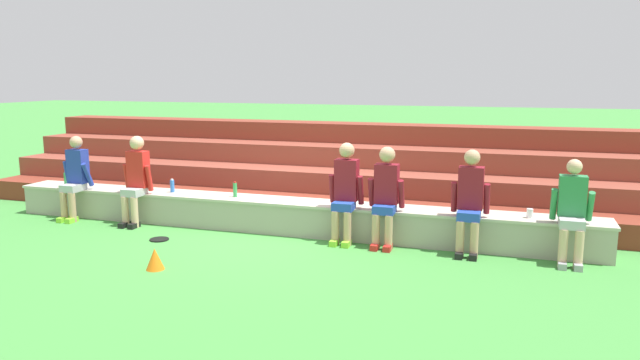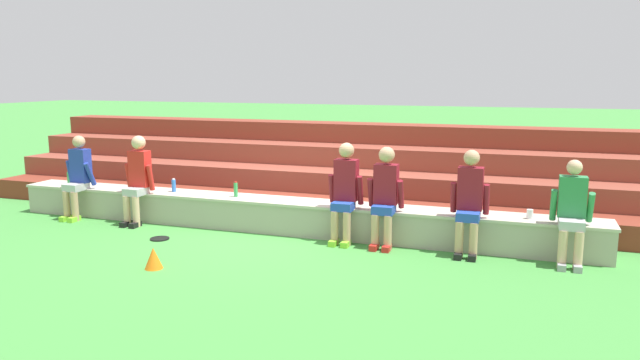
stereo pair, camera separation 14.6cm
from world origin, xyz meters
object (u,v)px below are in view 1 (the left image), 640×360
plastic_cup_right_end (530,213)px  water_bottle_center_gap (172,186)px  person_far_right (470,199)px  water_bottle_mid_right (66,179)px  person_right_of_center (386,194)px  person_center (345,190)px  person_far_left (75,176)px  water_bottle_mid_left (235,190)px  person_rightmost_edge (572,210)px  frisbee (159,239)px  sports_cone (155,259)px  person_left_of_center (136,178)px

plastic_cup_right_end → water_bottle_center_gap: bearing=179.4°
person_far_right → water_bottle_mid_right: 6.87m
person_right_of_center → plastic_cup_right_end: (1.92, 0.25, -0.20)m
person_center → person_far_left: bearing=-179.3°
person_right_of_center → water_bottle_mid_left: (-2.46, 0.28, -0.14)m
person_rightmost_edge → water_bottle_center_gap: bearing=176.9°
person_rightmost_edge → plastic_cup_right_end: person_rightmost_edge is taller
person_rightmost_edge → water_bottle_mid_right: 8.13m
person_far_left → person_rightmost_edge: (7.66, 0.00, -0.03)m
person_right_of_center → plastic_cup_right_end: person_right_of_center is taller
water_bottle_mid_left → plastic_cup_right_end: size_ratio=1.96×
water_bottle_mid_right → plastic_cup_right_end: bearing=-0.3°
water_bottle_mid_left → frisbee: 1.39m
person_center → plastic_cup_right_end: 2.53m
person_center → person_far_right: bearing=-1.2°
person_far_right → plastic_cup_right_end: size_ratio=11.30×
water_bottle_mid_left → person_right_of_center: bearing=-6.5°
person_far_left → person_right_of_center: (5.25, 0.02, 0.02)m
frisbee → water_bottle_mid_left: bearing=53.8°
person_right_of_center → plastic_cup_right_end: size_ratio=11.27×
plastic_cup_right_end → water_bottle_mid_left: bearing=179.6°
person_far_right → water_bottle_center_gap: size_ratio=6.37×
person_far_right → person_far_left: bearing=-179.8°
person_rightmost_edge → frisbee: 5.70m
person_center → person_far_right: size_ratio=1.02×
person_far_left → person_rightmost_edge: bearing=0.0°
plastic_cup_right_end → frisbee: bearing=-169.1°
water_bottle_mid_left → person_far_right: bearing=-4.5°
person_right_of_center → sports_cone: bearing=-142.5°
person_far_right → water_bottle_center_gap: bearing=176.2°
person_center → person_right_of_center: size_ratio=1.02×
plastic_cup_right_end → sports_cone: (-4.41, -2.16, -0.42)m
water_bottle_center_gap → plastic_cup_right_end: bearing=-0.6°
person_far_left → person_far_right: 6.40m
person_rightmost_edge → plastic_cup_right_end: bearing=151.1°
person_right_of_center → plastic_cup_right_end: bearing=7.5°
water_bottle_center_gap → frisbee: bearing=-68.8°
person_left_of_center → sports_cone: size_ratio=5.31×
plastic_cup_right_end → person_center: bearing=-175.1°
person_left_of_center → person_right_of_center: (4.06, 0.02, -0.01)m
person_right_of_center → frisbee: size_ratio=5.04×
person_right_of_center → person_left_of_center: bearing=-179.7°
person_left_of_center → water_bottle_mid_left: (1.60, 0.30, -0.15)m
person_far_right → plastic_cup_right_end: bearing=18.2°
person_far_left → person_right_of_center: 5.25m
person_left_of_center → water_bottle_mid_left: person_left_of_center is taller
water_bottle_mid_right → person_far_left: bearing=-34.5°
person_far_right → water_bottle_center_gap: (-4.76, 0.31, -0.15)m
person_right_of_center → person_far_right: person_far_right is taller
person_center → water_bottle_center_gap: 3.03m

